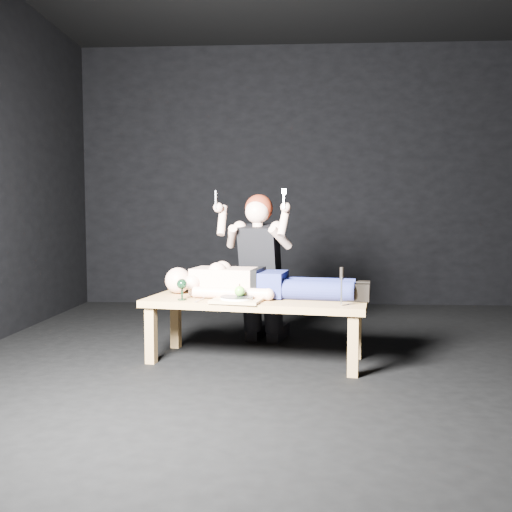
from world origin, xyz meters
The scene contains 13 objects.
ground centered at (0.00, 0.00, 0.00)m, with size 5.00×5.00×0.00m, color black.
back_wall centered at (0.00, 2.50, 1.50)m, with size 5.00×5.00×0.00m, color black.
table centered at (-0.32, -0.07, 0.23)m, with size 1.56×0.58×0.45m, color #A3793C.
lying_man centered at (-0.26, 0.02, 0.57)m, with size 1.47×0.45×0.25m, color beige, non-canonical shape.
kneeling_woman centered at (-0.30, 0.50, 0.62)m, with size 0.66×0.74×1.24m, color black, non-canonical shape.
serving_tray centered at (-0.44, -0.24, 0.46)m, with size 0.33×0.24×0.02m, color tan.
plate centered at (-0.44, -0.24, 0.48)m, with size 0.22×0.22×0.02m, color white.
apple centered at (-0.42, -0.23, 0.52)m, with size 0.07×0.07×0.07m, color #56A026.
goblet centered at (-0.83, -0.17, 0.52)m, with size 0.07×0.07×0.15m, color black, non-canonical shape.
fork_flat centered at (-0.70, -0.19, 0.45)m, with size 0.01×0.17×0.01m, color #B2B2B7.
knife_flat centered at (-0.32, -0.27, 0.45)m, with size 0.01×0.17×0.01m, color #B2B2B7.
spoon_flat centered at (-0.33, -0.17, 0.45)m, with size 0.01×0.17×0.01m, color #B2B2B7.
carving_knife centered at (0.26, -0.35, 0.58)m, with size 0.03×0.04×0.25m, color #B2B2B7, non-canonical shape.
Camera 1 is at (-0.11, -3.91, 1.04)m, focal length 38.28 mm.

